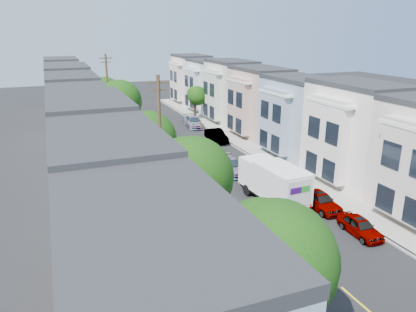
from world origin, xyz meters
TOP-DOWN VIEW (x-y plane):
  - ground at (0.00, 0.00)m, footprint 160.00×160.00m
  - road_slab at (0.00, 15.00)m, footprint 12.00×70.00m
  - curb_left at (-6.05, 15.00)m, footprint 0.30×70.00m
  - curb_right at (6.05, 15.00)m, footprint 0.30×70.00m
  - sidewalk_left at (-7.35, 15.00)m, footprint 2.60×70.00m
  - sidewalk_right at (7.35, 15.00)m, footprint 2.60×70.00m
  - centerline at (0.00, 15.00)m, footprint 0.12×70.00m
  - townhouse_row_left at (-11.15, 15.00)m, footprint 5.00×70.00m
  - townhouse_row_right at (11.15, 15.00)m, footprint 5.00×70.00m
  - tree_a at (-6.30, -14.11)m, footprint 4.70×4.70m
  - tree_b at (-6.30, -4.92)m, footprint 4.70×4.70m
  - tree_c at (-6.30, 6.21)m, footprint 4.70×4.70m
  - tree_d at (-6.30, 19.21)m, footprint 4.70×4.70m
  - tree_e at (-6.30, 31.98)m, footprint 4.70×4.70m
  - tree_far_r at (6.89, 30.84)m, footprint 2.88×2.88m
  - utility_pole_near at (-6.30, 2.00)m, footprint 1.60×0.26m
  - utility_pole_far at (-6.30, 28.00)m, footprint 1.60×0.26m
  - fedex_truck at (2.21, 0.17)m, footprint 2.57×6.68m
  - lead_sedan at (1.90, 7.71)m, footprint 2.39×4.84m
  - parked_left_b at (-4.90, -6.69)m, footprint 2.15×4.61m
  - parked_left_c at (-4.90, 1.50)m, footprint 1.89×4.32m
  - parked_left_d at (-4.90, 13.84)m, footprint 2.26×4.57m
  - parked_right_a at (4.90, -6.60)m, footprint 1.67×3.88m
  - parked_right_b at (4.90, -2.23)m, footprint 1.69×4.35m
  - parked_right_c at (4.90, 18.40)m, footprint 1.70×4.54m
  - parked_right_d at (4.90, 26.65)m, footprint 2.48×5.05m

SIDE VIEW (x-z plane):
  - ground at x=0.00m, z-range 0.00..0.00m
  - centerline at x=0.00m, z-range -0.01..0.01m
  - townhouse_row_left at x=-11.15m, z-range -4.25..4.25m
  - townhouse_row_right at x=11.15m, z-range -4.25..4.25m
  - road_slab at x=0.00m, z-range 0.00..0.02m
  - curb_left at x=-6.05m, z-range 0.00..0.15m
  - curb_right at x=6.05m, z-range 0.00..0.15m
  - sidewalk_left at x=-7.35m, z-range 0.00..0.15m
  - sidewalk_right at x=7.35m, z-range 0.00..0.15m
  - parked_right_a at x=4.90m, z-range 0.00..1.23m
  - parked_left_d at x=-4.90m, z-range 0.00..1.25m
  - parked_left_c at x=-4.90m, z-range 0.00..1.37m
  - lead_sedan at x=1.90m, z-range 0.00..1.40m
  - parked_right_b at x=4.90m, z-range 0.00..1.41m
  - parked_left_b at x=-4.90m, z-range 0.00..1.45m
  - parked_right_d at x=4.90m, z-range 0.00..1.47m
  - parked_right_c at x=4.90m, z-range 0.00..1.50m
  - fedex_truck at x=2.21m, z-range 0.19..3.39m
  - tree_far_r at x=6.89m, z-range 1.06..6.15m
  - tree_c at x=-6.30m, z-range 1.06..7.91m
  - tree_e at x=-6.30m, z-range 1.07..7.93m
  - tree_a at x=-6.30m, z-range 1.27..8.54m
  - tree_b at x=-6.30m, z-range 1.34..8.75m
  - utility_pole_near at x=-6.30m, z-range 0.15..10.15m
  - utility_pole_far at x=-6.30m, z-range 0.15..10.15m
  - tree_d at x=-6.30m, z-range 1.57..9.45m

